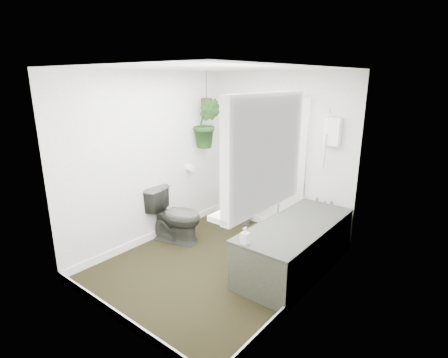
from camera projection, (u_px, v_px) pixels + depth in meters
The scene contains 22 objects.
floor at pixel (216, 264), 4.31m from camera, with size 2.30×2.80×0.02m, color black.
ceiling at pixel (215, 67), 3.66m from camera, with size 2.30×2.80×0.02m, color white.
wall_back at pixel (279, 153), 5.04m from camera, with size 2.30×0.02×2.30m, color silver.
wall_front at pixel (108, 208), 2.93m from camera, with size 2.30×0.02×2.30m, color silver.
wall_left at pixel (150, 159), 4.69m from camera, with size 0.02×2.80×2.30m, color silver.
wall_right at pixel (310, 194), 3.29m from camera, with size 0.02×2.80×2.30m, color silver.
skirting at pixel (216, 260), 4.29m from camera, with size 2.30×2.80×0.10m, color white.
bathtub at pixel (295, 246), 4.12m from camera, with size 0.72×1.72×0.58m, color #383932, non-canonical shape.
bath_screen at pixel (295, 154), 4.41m from camera, with size 0.04×0.72×1.40m, color silver, non-canonical shape.
shower_box at pixel (333, 132), 4.40m from camera, with size 0.20×0.10×0.35m, color white.
oval_mirror at pixel (252, 127), 5.19m from camera, with size 0.46×0.03×0.62m, color #BDB39D.
wall_sconce at pixel (230, 131), 5.45m from camera, with size 0.04×0.04×0.22m, color black.
toilet_roll_holder at pixel (190, 168), 5.24m from camera, with size 0.11×0.11×0.11m, color white.
window_recess at pixel (265, 153), 2.67m from camera, with size 0.08×1.00×0.90m, color white.
window_sill at pixel (256, 202), 2.83m from camera, with size 0.18×1.00×0.04m, color white.
window_blinds at pixel (260, 152), 2.70m from camera, with size 0.01×0.86×0.76m, color white.
toilet at pixel (176, 215), 4.82m from camera, with size 0.42×0.74×0.76m, color #383932.
pedestal_sink at pixel (246, 194), 5.37m from camera, with size 0.57×0.48×0.97m, color #383932, non-canonical shape.
sill_plant at pixel (274, 179), 3.03m from camera, with size 0.19×0.17×0.21m, color black.
hanging_plant at pixel (207, 123), 5.17m from camera, with size 0.40×0.32×0.73m, color black.
soap_bottle at pixel (245, 236), 3.53m from camera, with size 0.08×0.08×0.18m, color black.
hanging_pot at pixel (207, 102), 5.09m from camera, with size 0.16×0.16×0.12m, color black.
Camera 1 is at (2.48, -2.94, 2.20)m, focal length 28.00 mm.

